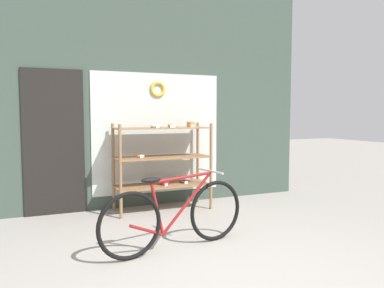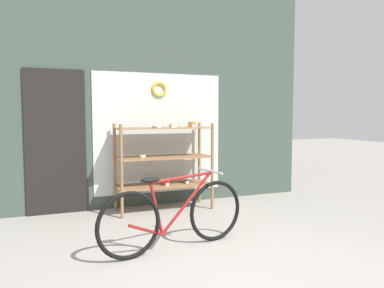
# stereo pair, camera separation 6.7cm
# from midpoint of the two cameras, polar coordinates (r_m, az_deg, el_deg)

# --- Properties ---
(ground_plane) EXTENTS (30.00, 30.00, 0.00)m
(ground_plane) POSITION_cam_midpoint_polar(r_m,az_deg,el_deg) (3.51, 7.59, -19.94)
(ground_plane) COLOR gray
(storefront_facade) EXTENTS (5.58, 0.13, 3.56)m
(storefront_facade) POSITION_cam_midpoint_polar(r_m,az_deg,el_deg) (5.99, -7.00, 7.21)
(storefront_facade) COLOR #3D4C42
(storefront_facade) RESTS_ON ground_plane
(display_case) EXTENTS (1.43, 0.55, 1.34)m
(display_case) POSITION_cam_midpoint_polar(r_m,az_deg,el_deg) (5.68, -3.88, -2.04)
(display_case) COLOR #8E6642
(display_case) RESTS_ON ground_plane
(bicycle) EXTENTS (1.74, 0.50, 0.83)m
(bicycle) POSITION_cam_midpoint_polar(r_m,az_deg,el_deg) (4.08, -2.16, -10.83)
(bicycle) COLOR black
(bicycle) RESTS_ON ground_plane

